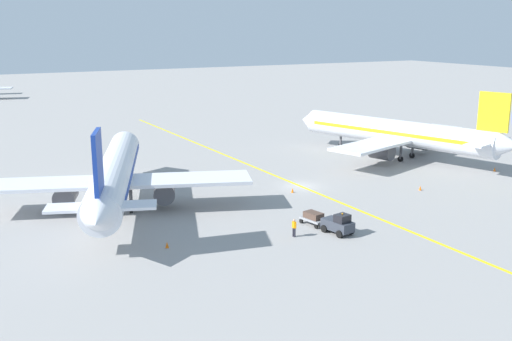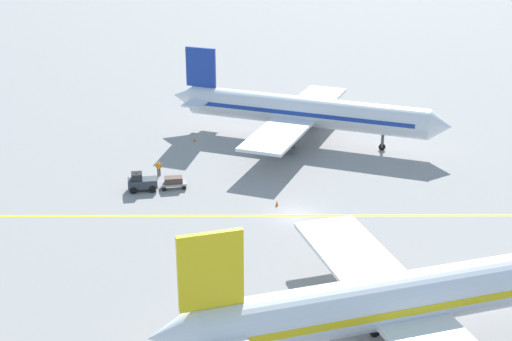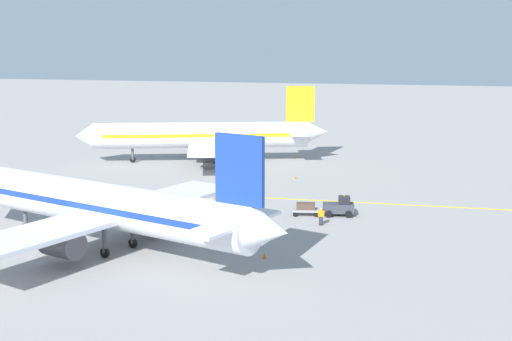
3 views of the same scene
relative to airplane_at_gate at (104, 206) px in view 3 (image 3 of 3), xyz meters
name	(u,v)px [view 3 (image 3 of 3)]	position (x,y,z in m)	size (l,w,h in m)	color
ground_plane	(204,195)	(21.93, -1.45, -3.71)	(400.00, 400.00, 0.00)	gray
apron_yellow_centreline	(204,195)	(21.93, -1.45, -3.71)	(0.40, 120.00, 0.01)	yellow
airplane_at_gate	(104,206)	(0.00, 0.00, 0.00)	(28.09, 34.37, 10.60)	silver
airplane_adjacent_stand	(204,136)	(42.60, 5.18, 0.00)	(28.25, 34.70, 10.60)	silver
baggage_tug_dark	(339,207)	(15.97, -17.31, -2.81)	(2.21, 3.22, 2.11)	#333842
baggage_cart_trailing	(306,208)	(15.36, -14.07, -2.95)	(1.85, 2.81, 1.24)	gray
ground_crew_worker	(321,216)	(11.90, -16.11, -2.80)	(0.27, 0.58, 1.68)	#23232D
traffic_cone_near_nose	(264,255)	(0.72, -13.31, -3.43)	(0.32, 0.32, 0.55)	orange
traffic_cone_mid_apron	(214,198)	(19.59, -3.35, -3.43)	(0.32, 0.32, 0.55)	orange
traffic_cone_by_wingtip	(295,177)	(33.29, -9.58, -3.43)	(0.32, 0.32, 0.55)	orange
traffic_cone_far_edge	(298,156)	(48.61, -7.14, -3.43)	(0.32, 0.32, 0.55)	orange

